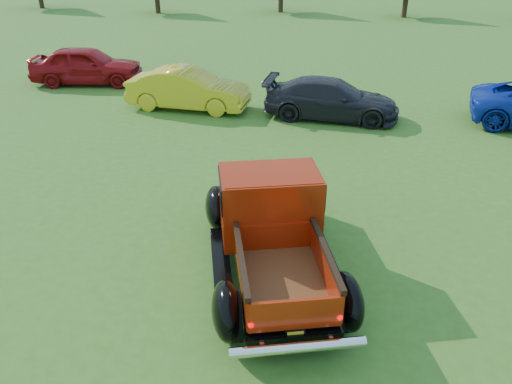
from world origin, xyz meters
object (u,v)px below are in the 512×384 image
pickup_truck (269,219)px  show_car_grey (331,99)px  show_car_yellow (188,89)px  show_car_red (86,65)px

pickup_truck → show_car_grey: bearing=67.6°
show_car_grey → show_car_yellow: bearing=92.6°
show_car_red → show_car_yellow: show_car_red is taller
show_car_red → show_car_grey: bearing=-113.1°
show_car_red → show_car_yellow: size_ratio=1.04×
pickup_truck → show_car_red: (-9.09, 11.02, -0.13)m
show_car_red → show_car_grey: 10.33m
pickup_truck → show_car_red: pickup_truck is taller
pickup_truck → show_car_red: size_ratio=1.21×
show_car_red → show_car_yellow: 5.56m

